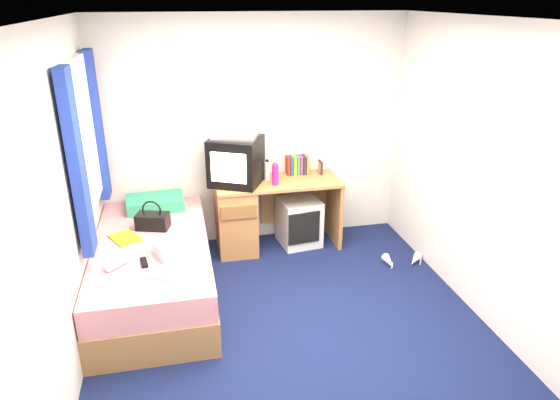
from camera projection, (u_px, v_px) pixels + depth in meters
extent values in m
plane|color=#0C1438|center=(290.00, 324.00, 4.16)|extent=(3.40, 3.40, 0.00)
plane|color=white|center=(293.00, 19.00, 3.25)|extent=(3.40, 3.40, 0.00)
plane|color=silver|center=(255.00, 133.00, 5.24)|extent=(3.20, 0.00, 3.20)
plane|color=silver|center=(381.00, 328.00, 2.17)|extent=(3.20, 0.00, 3.20)
plane|color=silver|center=(63.00, 208.00, 3.40)|extent=(0.00, 3.40, 3.40)
plane|color=silver|center=(485.00, 175.00, 4.01)|extent=(0.00, 3.40, 3.40)
cube|color=#AA7846|center=(155.00, 280.00, 4.52)|extent=(1.00, 2.00, 0.30)
cube|color=brown|center=(214.00, 297.00, 4.26)|extent=(0.02, 0.70, 0.18)
cube|color=white|center=(152.00, 254.00, 4.42)|extent=(0.98, 1.98, 0.24)
cube|color=teal|center=(155.00, 203.00, 5.03)|extent=(0.58, 0.39, 0.12)
cube|color=#AA7846|center=(278.00, 182.00, 5.20)|extent=(1.30, 0.55, 0.03)
cube|color=#AA7846|center=(236.00, 219.00, 5.26)|extent=(0.40, 0.52, 0.72)
cube|color=#AA7846|center=(334.00, 210.00, 5.47)|extent=(0.04, 0.52, 0.72)
cube|color=#AA7846|center=(295.00, 197.00, 5.58)|extent=(0.78, 0.03, 0.55)
cube|color=silver|center=(299.00, 222.00, 5.43)|extent=(0.46, 0.46, 0.51)
cube|color=black|center=(236.00, 161.00, 5.04)|extent=(0.63, 0.62, 0.48)
cube|color=beige|center=(229.00, 168.00, 4.84)|extent=(0.33, 0.18, 0.30)
cube|color=silver|center=(235.00, 134.00, 4.93)|extent=(0.52, 0.45, 0.08)
cube|color=maroon|center=(288.00, 165.00, 5.35)|extent=(0.03, 0.13, 0.20)
cube|color=navy|center=(291.00, 165.00, 5.36)|extent=(0.03, 0.13, 0.20)
cube|color=gold|center=(294.00, 165.00, 5.36)|extent=(0.03, 0.13, 0.20)
cube|color=#337F33|center=(297.00, 165.00, 5.37)|extent=(0.03, 0.13, 0.20)
cube|color=#7F337F|center=(300.00, 165.00, 5.38)|extent=(0.03, 0.13, 0.20)
cube|color=#262626|center=(304.00, 164.00, 5.38)|extent=(0.03, 0.13, 0.20)
cube|color=#B26633|center=(307.00, 164.00, 5.39)|extent=(0.03, 0.13, 0.20)
cube|color=black|center=(320.00, 167.00, 5.39)|extent=(0.02, 0.12, 0.14)
cylinder|color=#CE1D85|center=(275.00, 175.00, 5.05)|extent=(0.08, 0.08, 0.21)
cylinder|color=silver|center=(267.00, 171.00, 5.19)|extent=(0.07, 0.07, 0.20)
cube|color=black|center=(153.00, 221.00, 4.59)|extent=(0.33, 0.24, 0.15)
torus|color=black|center=(152.00, 210.00, 4.55)|extent=(0.18, 0.07, 0.18)
cube|color=silver|center=(175.00, 248.00, 4.16)|extent=(0.38, 0.35, 0.10)
cube|color=#E3FD1C|center=(125.00, 238.00, 4.42)|extent=(0.32, 0.35, 0.01)
cylinder|color=white|center=(117.00, 263.00, 3.95)|extent=(0.19, 0.19, 0.07)
cube|color=yellow|center=(159.00, 277.00, 3.81)|extent=(0.23, 0.15, 0.01)
cube|color=black|center=(144.00, 263.00, 4.01)|extent=(0.07, 0.17, 0.02)
cube|color=silver|center=(81.00, 138.00, 4.12)|extent=(0.02, 0.90, 1.10)
cube|color=white|center=(71.00, 65.00, 3.90)|extent=(0.06, 1.06, 0.08)
cube|color=white|center=(92.00, 204.00, 4.34)|extent=(0.06, 1.06, 0.08)
cube|color=navy|center=(77.00, 165.00, 3.61)|extent=(0.08, 0.24, 1.40)
cube|color=navy|center=(97.00, 127.00, 4.68)|extent=(0.08, 0.24, 1.40)
cone|color=silver|center=(389.00, 262.00, 5.05)|extent=(0.10, 0.22, 0.09)
cone|color=silver|center=(415.00, 260.00, 5.09)|extent=(0.22, 0.22, 0.09)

